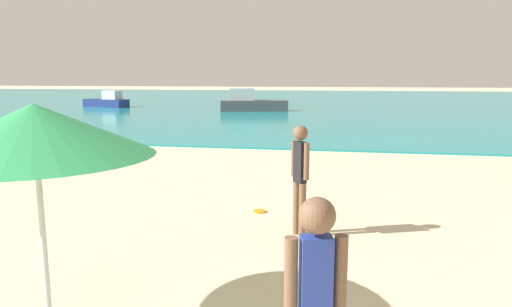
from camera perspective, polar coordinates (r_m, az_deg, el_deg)
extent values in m
cube|color=teal|center=(44.15, 7.80, 6.55)|extent=(160.00, 60.00, 0.06)
cylinder|color=brown|center=(6.62, 5.76, -6.98)|extent=(0.10, 0.10, 0.78)
cylinder|color=brown|center=(6.72, 5.03, -6.71)|extent=(0.10, 0.10, 0.78)
cube|color=black|center=(6.51, 5.48, -1.07)|extent=(0.20, 0.21, 0.59)
sphere|color=brown|center=(6.45, 5.54, 2.55)|extent=(0.21, 0.21, 0.21)
cylinder|color=brown|center=(6.40, 6.28, -0.98)|extent=(0.08, 0.08, 0.52)
cylinder|color=brown|center=(6.62, 4.72, -0.60)|extent=(0.08, 0.08, 0.52)
cylinder|color=orange|center=(7.84, 0.45, -7.17)|extent=(0.22, 0.22, 0.03)
cube|color=#233899|center=(2.78, 7.40, -15.89)|extent=(0.21, 0.16, 0.59)
sphere|color=brown|center=(2.62, 7.60, -7.64)|extent=(0.21, 0.21, 0.21)
cylinder|color=brown|center=(2.80, 10.41, -15.02)|extent=(0.08, 0.08, 0.52)
cylinder|color=brown|center=(2.73, 4.34, -15.49)|extent=(0.08, 0.08, 0.52)
cube|color=#4C4C51|center=(29.85, -0.25, 5.96)|extent=(4.49, 2.33, 0.69)
cube|color=silver|center=(29.78, -1.75, 7.35)|extent=(1.72, 1.29, 0.77)
cube|color=navy|center=(35.59, -18.10, 5.97)|extent=(3.69, 2.06, 0.56)
cube|color=silver|center=(35.12, -17.41, 6.94)|extent=(1.44, 1.11, 0.63)
cylinder|color=#B7B7BC|center=(4.35, -24.96, -8.11)|extent=(0.05, 0.05, 2.03)
cone|color=#2D9956|center=(4.19, -25.75, 2.63)|extent=(1.95, 1.95, 0.44)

